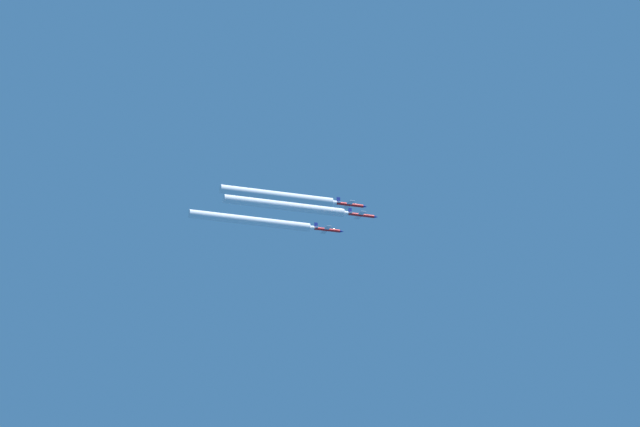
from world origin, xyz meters
The scene contains 6 objects.
jet_lead centered at (-0.49, 9.98, 241.92)m, with size 8.54×12.44×2.99m.
jet_left_wingman centered at (-13.45, 0.55, 239.68)m, with size 8.54×12.44×2.99m.
jet_right_wingman centered at (13.40, 0.75, 239.64)m, with size 8.54×12.44×2.99m.
smoke_trail_lead centered at (-0.49, -20.02, 241.89)m, with size 3.26×48.64×3.26m.
smoke_trail_left_wingman centered at (-13.45, -29.74, 239.65)m, with size 3.26×49.25×3.26m.
smoke_trail_right_wingman centered at (13.40, -27.08, 239.61)m, with size 3.26×44.30×3.26m.
Camera 1 is at (562.98, -186.79, 1.62)m, focal length 95.09 mm.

